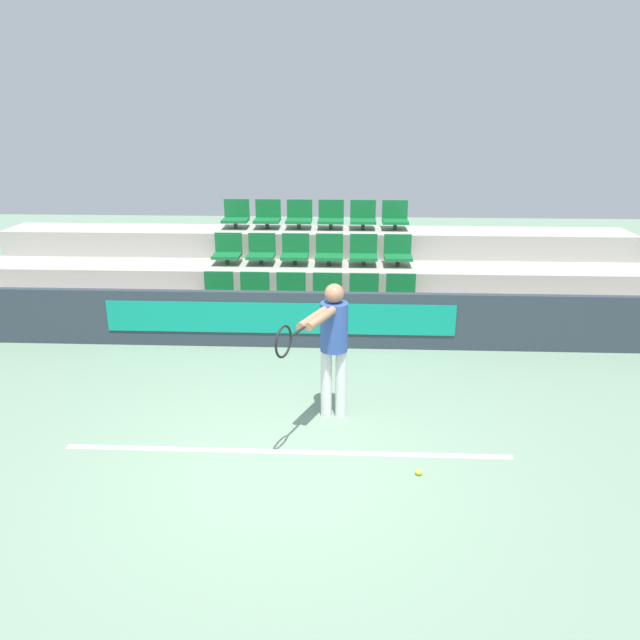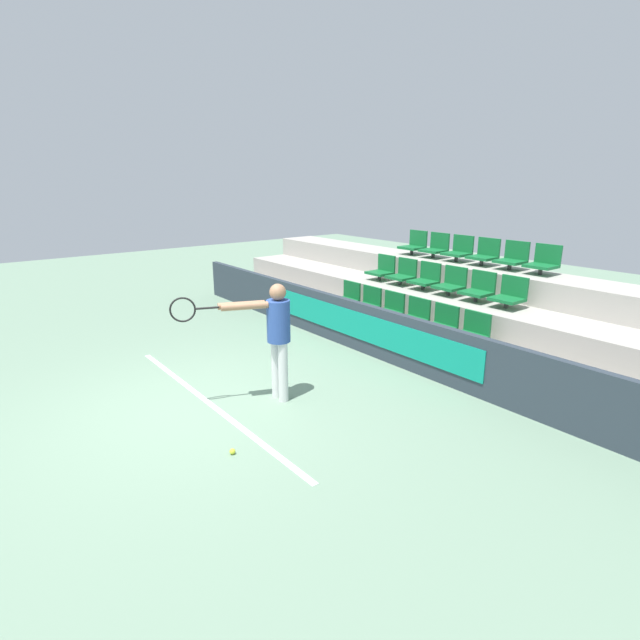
# 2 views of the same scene
# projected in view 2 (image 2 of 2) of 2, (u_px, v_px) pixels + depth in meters

# --- Properties ---
(ground_plane) EXTENTS (30.00, 30.00, 0.00)m
(ground_plane) POSITION_uv_depth(u_px,v_px,m) (193.00, 408.00, 6.61)
(ground_plane) COLOR gray
(court_baseline) EXTENTS (4.74, 0.08, 0.01)m
(court_baseline) POSITION_uv_depth(u_px,v_px,m) (209.00, 403.00, 6.75)
(court_baseline) COLOR white
(court_baseline) RESTS_ON ground
(barrier_wall) EXTENTS (11.74, 0.14, 0.86)m
(barrier_wall) POSITION_uv_depth(u_px,v_px,m) (373.00, 331.00, 8.45)
(barrier_wall) COLOR #2D3842
(barrier_wall) RESTS_ON ground
(bleacher_tier_front) EXTENTS (11.34, 0.95, 0.44)m
(bleacher_tier_front) POSITION_uv_depth(u_px,v_px,m) (396.00, 337.00, 8.83)
(bleacher_tier_front) COLOR #ADA89E
(bleacher_tier_front) RESTS_ON ground
(bleacher_tier_middle) EXTENTS (11.34, 0.95, 0.89)m
(bleacher_tier_middle) POSITION_uv_depth(u_px,v_px,m) (432.00, 316.00, 9.33)
(bleacher_tier_middle) COLOR #ADA89E
(bleacher_tier_middle) RESTS_ON ground
(bleacher_tier_back) EXTENTS (11.34, 0.95, 1.33)m
(bleacher_tier_back) POSITION_uv_depth(u_px,v_px,m) (464.00, 297.00, 9.83)
(bleacher_tier_back) COLOR #ADA89E
(bleacher_tier_back) RESTS_ON ground
(stadium_chair_0) EXTENTS (0.47, 0.43, 0.51)m
(stadium_chair_0) POSITION_uv_depth(u_px,v_px,m) (347.00, 297.00, 9.88)
(stadium_chair_0) COLOR #333333
(stadium_chair_0) RESTS_ON bleacher_tier_front
(stadium_chair_1) EXTENTS (0.47, 0.43, 0.51)m
(stadium_chair_1) POSITION_uv_depth(u_px,v_px,m) (367.00, 302.00, 9.44)
(stadium_chair_1) COLOR #333333
(stadium_chair_1) RESTS_ON bleacher_tier_front
(stadium_chair_2) EXTENTS (0.47, 0.43, 0.51)m
(stadium_chair_2) POSITION_uv_depth(u_px,v_px,m) (390.00, 309.00, 9.00)
(stadium_chair_2) COLOR #333333
(stadium_chair_2) RESTS_ON bleacher_tier_front
(stadium_chair_3) EXTENTS (0.47, 0.43, 0.51)m
(stadium_chair_3) POSITION_uv_depth(u_px,v_px,m) (414.00, 315.00, 8.55)
(stadium_chair_3) COLOR #333333
(stadium_chair_3) RESTS_ON bleacher_tier_front
(stadium_chair_4) EXTENTS (0.47, 0.43, 0.51)m
(stadium_chair_4) POSITION_uv_depth(u_px,v_px,m) (442.00, 323.00, 8.11)
(stadium_chair_4) COLOR #333333
(stadium_chair_4) RESTS_ON bleacher_tier_front
(stadium_chair_5) EXTENTS (0.47, 0.43, 0.51)m
(stadium_chair_5) POSITION_uv_depth(u_px,v_px,m) (472.00, 331.00, 7.67)
(stadium_chair_5) COLOR #333333
(stadium_chair_5) RESTS_ON bleacher_tier_front
(stadium_chair_6) EXTENTS (0.47, 0.43, 0.51)m
(stadium_chair_6) POSITION_uv_depth(u_px,v_px,m) (382.00, 269.00, 10.32)
(stadium_chair_6) COLOR #333333
(stadium_chair_6) RESTS_ON bleacher_tier_middle
(stadium_chair_7) EXTENTS (0.47, 0.43, 0.51)m
(stadium_chair_7) POSITION_uv_depth(u_px,v_px,m) (403.00, 274.00, 9.88)
(stadium_chair_7) COLOR #333333
(stadium_chair_7) RESTS_ON bleacher_tier_middle
(stadium_chair_8) EXTENTS (0.47, 0.43, 0.51)m
(stadium_chair_8) POSITION_uv_depth(u_px,v_px,m) (426.00, 278.00, 9.44)
(stadium_chair_8) COLOR #333333
(stadium_chair_8) RESTS_ON bleacher_tier_middle
(stadium_chair_9) EXTENTS (0.47, 0.43, 0.51)m
(stadium_chair_9) POSITION_uv_depth(u_px,v_px,m) (451.00, 283.00, 8.99)
(stadium_chair_9) COLOR #333333
(stadium_chair_9) RESTS_ON bleacher_tier_middle
(stadium_chair_10) EXTENTS (0.47, 0.43, 0.51)m
(stadium_chair_10) POSITION_uv_depth(u_px,v_px,m) (479.00, 289.00, 8.55)
(stadium_chair_10) COLOR #333333
(stadium_chair_10) RESTS_ON bleacher_tier_middle
(stadium_chair_11) EXTENTS (0.47, 0.43, 0.51)m
(stadium_chair_11) POSITION_uv_depth(u_px,v_px,m) (510.00, 295.00, 8.11)
(stadium_chair_11) COLOR #333333
(stadium_chair_11) RESTS_ON bleacher_tier_middle
(stadium_chair_12) EXTENTS (0.47, 0.43, 0.51)m
(stadium_chair_12) POSITION_uv_depth(u_px,v_px,m) (414.00, 244.00, 10.76)
(stadium_chair_12) COLOR #333333
(stadium_chair_12) RESTS_ON bleacher_tier_back
(stadium_chair_13) EXTENTS (0.47, 0.43, 0.51)m
(stadium_chair_13) POSITION_uv_depth(u_px,v_px,m) (436.00, 247.00, 10.32)
(stadium_chair_13) COLOR #333333
(stadium_chair_13) RESTS_ON bleacher_tier_back
(stadium_chair_14) EXTENTS (0.47, 0.43, 0.51)m
(stadium_chair_14) POSITION_uv_depth(u_px,v_px,m) (459.00, 250.00, 9.88)
(stadium_chair_14) COLOR #333333
(stadium_chair_14) RESTS_ON bleacher_tier_back
(stadium_chair_15) EXTENTS (0.47, 0.43, 0.51)m
(stadium_chair_15) POSITION_uv_depth(u_px,v_px,m) (485.00, 254.00, 9.43)
(stadium_chair_15) COLOR #333333
(stadium_chair_15) RESTS_ON bleacher_tier_back
(stadium_chair_16) EXTENTS (0.47, 0.43, 0.51)m
(stadium_chair_16) POSITION_uv_depth(u_px,v_px,m) (513.00, 258.00, 8.99)
(stadium_chair_16) COLOR #333333
(stadium_chair_16) RESTS_ON bleacher_tier_back
(stadium_chair_17) EXTENTS (0.47, 0.43, 0.51)m
(stadium_chair_17) POSITION_uv_depth(u_px,v_px,m) (544.00, 262.00, 8.55)
(stadium_chair_17) COLOR #333333
(stadium_chair_17) RESTS_ON bleacher_tier_back
(tennis_player) EXTENTS (0.68, 1.43, 1.62)m
(tennis_player) POSITION_uv_depth(u_px,v_px,m) (273.00, 330.00, 6.60)
(tennis_player) COLOR silver
(tennis_player) RESTS_ON ground
(tennis_ball) EXTENTS (0.07, 0.07, 0.07)m
(tennis_ball) POSITION_uv_depth(u_px,v_px,m) (232.00, 451.00, 5.50)
(tennis_ball) COLOR #CCDB33
(tennis_ball) RESTS_ON ground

